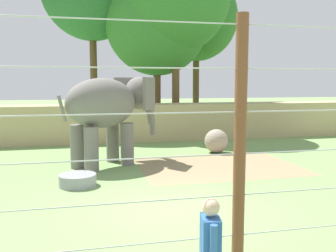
{
  "coord_description": "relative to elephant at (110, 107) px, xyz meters",
  "views": [
    {
      "loc": [
        -2.16,
        -8.54,
        3.07
      ],
      "look_at": [
        1.09,
        5.44,
        1.4
      ],
      "focal_mm": 40.53,
      "sensor_mm": 36.0,
      "label": 1
    }
  ],
  "objects": [
    {
      "name": "enrichment_ball",
      "position": [
        4.69,
        1.41,
        -1.65
      ],
      "size": [
        1.03,
        1.03,
        1.03
      ],
      "primitive_type": "sphere",
      "color": "gray",
      "rests_on": "ground"
    },
    {
      "name": "ground_plane",
      "position": [
        1.11,
        -5.43,
        -2.17
      ],
      "size": [
        120.0,
        120.0,
        0.0
      ],
      "primitive_type": "plane",
      "color": "#759956"
    },
    {
      "name": "tree_right_of_centre",
      "position": [
        6.84,
        11.4,
        5.23
      ],
      "size": [
        5.59,
        5.59,
        10.37
      ],
      "color": "brown",
      "rests_on": "ground"
    },
    {
      "name": "water_tub",
      "position": [
        -1.18,
        -2.68,
        -1.99
      ],
      "size": [
        1.1,
        1.1,
        0.35
      ],
      "color": "gray",
      "rests_on": "ground"
    },
    {
      "name": "elephant",
      "position": [
        0.0,
        0.0,
        0.0
      ],
      "size": [
        3.96,
        3.27,
        3.28
      ],
      "color": "slate",
      "rests_on": "ground"
    },
    {
      "name": "cable_fence",
      "position": [
        1.16,
        -8.77,
        -0.13
      ],
      "size": [
        8.86,
        0.19,
        4.06
      ],
      "color": "brown",
      "rests_on": "ground"
    },
    {
      "name": "embankment_wall",
      "position": [
        1.11,
        5.76,
        -1.22
      ],
      "size": [
        36.0,
        1.8,
        1.91
      ],
      "primitive_type": "cube",
      "color": "tan",
      "rests_on": "ground"
    },
    {
      "name": "dirt_patch",
      "position": [
        3.84,
        -1.06,
        -2.17
      ],
      "size": [
        5.75,
        4.45,
        0.01
      ],
      "primitive_type": "cube",
      "rotation": [
        0.0,
        0.0,
        0.0
      ],
      "color": "#937F5B",
      "rests_on": "ground"
    },
    {
      "name": "tree_behind_wall",
      "position": [
        3.59,
        8.96,
        4.55
      ],
      "size": [
        6.26,
        6.26,
        10.03
      ],
      "color": "brown",
      "rests_on": "ground"
    }
  ]
}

